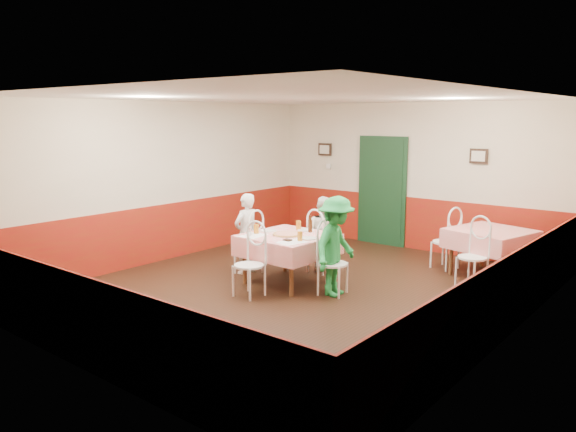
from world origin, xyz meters
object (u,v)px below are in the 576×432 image
Objects in this scene: chair_left at (249,246)px; glass_c at (298,225)px; chair_near at (249,265)px; pizza at (287,234)px; glass_a at (256,229)px; chair_right at (333,264)px; diner_far at (324,234)px; main_table at (288,259)px; chair_second_a at (445,242)px; glass_b at (300,236)px; diner_left at (246,233)px; beer_bottle at (310,225)px; second_table at (490,253)px; wallet at (287,240)px; diner_right at (336,246)px; chair_far at (322,245)px; chair_second_b at (472,258)px.

glass_c is at bearing 116.27° from chair_left.
chair_near is 1.31m from glass_c.
pizza is 0.45m from glass_c.
glass_a and glass_c have the same top height.
glass_c is (0.74, 0.38, 0.38)m from chair_left.
diner_far is (-0.82, 0.93, 0.18)m from chair_right.
main_table is 2.86× the size of pizza.
chair_left is 1.00× the size of chair_right.
glass_c is (-0.11, 0.40, 0.46)m from main_table.
glass_b is (-1.12, -2.56, 0.38)m from chair_second_a.
chair_right is 6.16× the size of glass_a.
diner_left is at bearing 47.04° from diner_far.
chair_second_a is 3.76× the size of beer_bottle.
diner_left is at bearing -31.87° from chair_second_a.
second_table is at bearing 42.71° from beer_bottle.
diner_right is at bearing 27.61° from wallet.
glass_b is at bearing 114.15° from chair_far.
diner_far is at bearing 87.47° from chair_near.
beer_bottle is (0.11, -0.48, 0.43)m from chair_far.
chair_left is at bearing -160.90° from beer_bottle.
diner_far is at bearing 108.26° from glass_b.
beer_bottle reaches higher than glass_c.
beer_bottle is at bearing -137.29° from second_table.
wallet is (0.26, -0.31, -0.00)m from pizza.
pizza is (0.00, -0.03, 0.40)m from main_table.
glass_c is at bearing 118.83° from wallet.
glass_b is (0.40, -0.20, 0.05)m from pizza.
second_table is 10.18× the size of wallet.
second_table is at bearing 45.83° from main_table.
second_table is at bearing -143.31° from diner_far.
diner_right is (-0.62, -2.37, 0.27)m from chair_second_a.
chair_left is at bearing 48.67° from diner_far.
chair_left is 0.91m from pizza.
beer_bottle is at bearing 113.49° from glass_b.
chair_left and chair_second_b have the same top height.
beer_bottle is at bearing 101.54° from wallet.
chair_right is at bearing -116.82° from chair_second_b.
pizza is at bearing 93.40° from chair_far.
chair_left is 1.21m from wallet.
glass_c is 1.32× the size of wallet.
diner_left is (-0.05, 0.00, 0.21)m from chair_left.
chair_left is (-0.85, 0.03, 0.08)m from main_table.
glass_b is 1.20m from diner_far.
chair_far is 1.25m from wallet.
diner_left is at bearing -161.83° from beer_bottle.
diner_left reaches higher than glass_c.
glass_a is at bearing 72.17° from chair_far.
chair_second_a is 0.63× the size of diner_right.
diner_far is at bearing 88.04° from main_table.
chair_far is at bearing 38.50° from diner_right.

